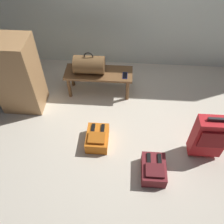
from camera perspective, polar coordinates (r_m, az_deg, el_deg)
ground_plane at (r=3.34m, az=5.19°, el=-4.88°), size 6.60×6.60×0.00m
bench at (r=3.64m, az=-3.16°, el=8.64°), size 1.00×0.36×0.39m
duffel_bag_brown at (r=3.54m, az=-5.42°, el=11.08°), size 0.44×0.26×0.34m
cell_phone at (r=3.54m, az=3.10°, el=8.62°), size 0.07×0.14×0.01m
suitcase_upright_red at (r=3.08m, az=22.03°, el=-5.43°), size 0.39×0.21×0.68m
backpack_maroon at (r=2.96m, az=9.79°, el=-13.23°), size 0.28×0.38×0.21m
backpack_orange at (r=3.16m, az=-3.47°, el=-6.19°), size 0.28×0.38×0.21m
side_cabinet at (r=3.54m, az=-21.54°, el=7.99°), size 0.56×0.44×1.10m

